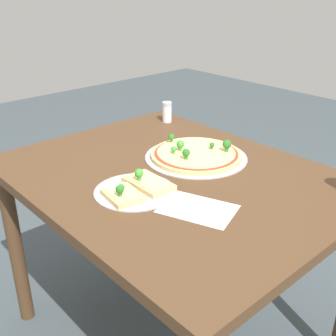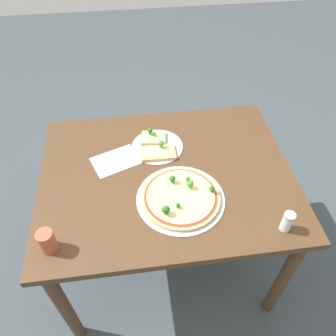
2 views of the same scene
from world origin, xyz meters
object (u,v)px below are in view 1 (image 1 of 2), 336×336
Objects in this scene: dining_table at (172,199)px; condiment_shaker at (167,112)px; pizza_tray_slice at (137,188)px; pizza_tray_whole at (196,154)px.

condiment_shaker reaches higher than dining_table.
pizza_tray_slice is at bearing -81.77° from dining_table.
dining_table is 3.04× the size of pizza_tray_whole.
pizza_tray_whole reaches higher than dining_table.
dining_table is 12.41× the size of condiment_shaker.
condiment_shaker is (-0.43, 0.36, 0.15)m from dining_table.
condiment_shaker reaches higher than pizza_tray_slice.
dining_table is 0.58m from condiment_shaker.
dining_table is 0.20m from pizza_tray_whole.
pizza_tray_whole is 0.44m from condiment_shaker.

